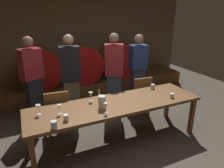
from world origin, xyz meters
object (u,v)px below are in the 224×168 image
object	(u,v)px
guest_center_left	(71,78)
guest_far_right	(138,70)
wine_barrel_center	(81,63)
guest_center_right	(114,73)
candle_center	(99,95)
pitcher	(102,102)
wine_glass_center_right	(91,94)
cup_far_left	(54,125)
guest_far_left	(33,81)
wine_barrel_right	(118,60)
chair_left	(57,111)
cup_far_right	(172,96)
wine_glass_far_left	(38,107)
cup_center_right	(153,86)
wine_glass_center_left	(59,107)
dining_table	(117,106)
cup_center_left	(66,118)
wine_glass_far_right	(106,106)
wine_barrel_left	(39,68)
chair_right	(140,94)

from	to	relation	value
guest_center_left	guest_far_right	distance (m)	1.57
guest_far_right	wine_barrel_center	bearing A→B (deg)	-49.34
guest_center_left	guest_center_right	distance (m)	0.91
candle_center	pitcher	world-z (taller)	pitcher
wine_glass_center_right	cup_far_left	xyz separation A→B (m)	(-0.71, -0.60, -0.07)
guest_far_left	wine_barrel_right	bearing A→B (deg)	-177.57
chair_left	guest_center_right	size ratio (longest dim) A/B	0.51
chair_left	cup_far_left	distance (m)	1.01
wine_barrel_right	pitcher	bearing A→B (deg)	-121.25
chair_left	cup_far_right	xyz separation A→B (m)	(1.85, -0.80, 0.28)
wine_glass_far_left	wine_glass_center_right	world-z (taller)	wine_glass_center_right
guest_center_left	cup_far_left	xyz separation A→B (m)	(-0.59, -1.46, -0.12)
guest_far_right	cup_center_right	xyz separation A→B (m)	(-0.16, -0.84, -0.09)
guest_far_right	cup_far_left	xyz separation A→B (m)	(-2.15, -1.49, -0.08)
cup_center_right	wine_barrel_center	bearing A→B (deg)	111.72
guest_far_right	wine_glass_center_left	distance (m)	2.30
dining_table	cup_center_left	xyz separation A→B (m)	(-0.88, -0.22, 0.11)
guest_far_left	wine_glass_far_right	size ratio (longest dim) A/B	10.87
dining_table	cup_far_right	world-z (taller)	cup_far_right
wine_barrel_left	dining_table	size ratio (longest dim) A/B	0.34
guest_center_left	wine_glass_far_left	xyz separation A→B (m)	(-0.72, -0.98, -0.06)
cup_center_right	wine_glass_center_left	bearing A→B (deg)	-171.22
candle_center	cup_center_left	xyz separation A→B (m)	(-0.70, -0.54, -0.00)
wine_barrel_center	cup_center_left	xyz separation A→B (m)	(-0.98, -2.59, -0.07)
wine_barrel_center	guest_far_right	world-z (taller)	guest_far_right
wine_glass_far_right	guest_far_left	bearing A→B (deg)	120.77
guest_far_right	cup_far_right	bearing A→B (deg)	87.15
wine_barrel_right	wine_glass_far_right	xyz separation A→B (m)	(-1.49, -2.61, -0.00)
guest_far_right	cup_far_right	size ratio (longest dim) A/B	21.60
cup_far_left	cup_center_right	world-z (taller)	cup_far_left
candle_center	guest_far_left	bearing A→B (deg)	137.32
chair_right	wine_glass_center_left	size ratio (longest dim) A/B	5.95
guest_center_left	wine_glass_center_left	world-z (taller)	guest_center_left
wine_glass_center_right	chair_right	bearing A→B (deg)	17.35
wine_barrel_center	wine_glass_far_left	xyz separation A→B (m)	(-1.30, -2.25, -0.00)
wine_barrel_left	cup_far_right	distance (m)	3.22
wine_glass_far_right	chair_left	bearing A→B (deg)	125.08
chair_right	cup_center_left	bearing A→B (deg)	29.75
wine_barrel_center	candle_center	distance (m)	2.06
guest_center_left	pitcher	world-z (taller)	guest_center_left
wine_barrel_center	guest_center_right	bearing A→B (deg)	-76.23
wine_barrel_right	wine_glass_center_right	size ratio (longest dim) A/B	6.16
chair_left	cup_center_left	xyz separation A→B (m)	(-0.00, -0.81, 0.28)
wine_glass_center_left	cup_center_right	size ratio (longest dim) A/B	1.71
wine_barrel_right	wine_glass_center_left	bearing A→B (deg)	-131.90
wine_barrel_center	guest_center_left	distance (m)	1.39
guest_far_right	candle_center	world-z (taller)	guest_far_right
candle_center	cup_center_left	size ratio (longest dim) A/B	1.92
wine_glass_far_left	cup_far_right	distance (m)	2.20
dining_table	wine_glass_center_left	bearing A→B (deg)	179.29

